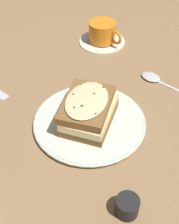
{
  "coord_description": "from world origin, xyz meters",
  "views": [
    {
      "loc": [
        -0.13,
        -0.49,
        0.54
      ],
      "look_at": [
        0.01,
        0.02,
        0.04
      ],
      "focal_mm": 50.0,
      "sensor_mm": 36.0,
      "label": 1
    }
  ],
  "objects_px": {
    "spoon": "(154,78)",
    "condiment_pot": "(127,206)",
    "dinner_plate": "(90,122)",
    "sandwich": "(89,110)",
    "teacup_with_saucer": "(103,34)"
  },
  "relations": [
    {
      "from": "teacup_with_saucer",
      "to": "condiment_pot",
      "type": "bearing_deg",
      "value": -44.85
    },
    {
      "from": "dinner_plate",
      "to": "spoon",
      "type": "relative_size",
      "value": 1.84
    },
    {
      "from": "teacup_with_saucer",
      "to": "condiment_pot",
      "type": "distance_m",
      "value": 0.6
    },
    {
      "from": "teacup_with_saucer",
      "to": "condiment_pot",
      "type": "height_order",
      "value": "teacup_with_saucer"
    },
    {
      "from": "dinner_plate",
      "to": "condiment_pot",
      "type": "bearing_deg",
      "value": -88.16
    },
    {
      "from": "dinner_plate",
      "to": "sandwich",
      "type": "relative_size",
      "value": 1.47
    },
    {
      "from": "teacup_with_saucer",
      "to": "sandwich",
      "type": "bearing_deg",
      "value": -54.05
    },
    {
      "from": "condiment_pot",
      "to": "spoon",
      "type": "bearing_deg",
      "value": 59.54
    },
    {
      "from": "sandwich",
      "to": "spoon",
      "type": "height_order",
      "value": "sandwich"
    },
    {
      "from": "dinner_plate",
      "to": "condiment_pot",
      "type": "relative_size",
      "value": 6.04
    },
    {
      "from": "teacup_with_saucer",
      "to": "spoon",
      "type": "bearing_deg",
      "value": -12.61
    },
    {
      "from": "dinner_plate",
      "to": "sandwich",
      "type": "xyz_separation_m",
      "value": [
        -0.0,
        0.0,
        0.04
      ]
    },
    {
      "from": "sandwich",
      "to": "condiment_pot",
      "type": "height_order",
      "value": "sandwich"
    },
    {
      "from": "teacup_with_saucer",
      "to": "spoon",
      "type": "relative_size",
      "value": 1.02
    },
    {
      "from": "spoon",
      "to": "condiment_pot",
      "type": "xyz_separation_m",
      "value": [
        -0.21,
        -0.36,
        0.01
      ]
    }
  ]
}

